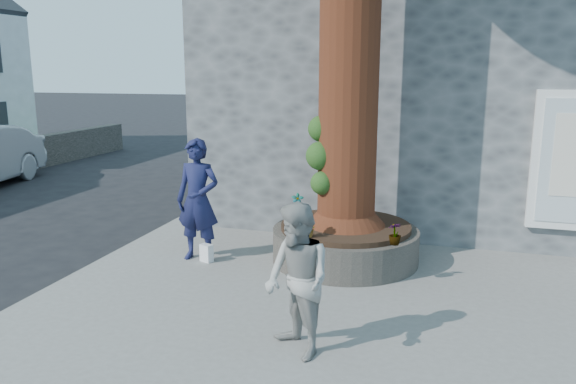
# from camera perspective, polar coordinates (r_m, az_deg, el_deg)

# --- Properties ---
(ground) EXTENTS (120.00, 120.00, 0.00)m
(ground) POSITION_cam_1_polar(r_m,az_deg,el_deg) (7.52, -3.31, -12.06)
(ground) COLOR black
(ground) RESTS_ON ground
(pavement) EXTENTS (9.00, 8.00, 0.12)m
(pavement) POSITION_cam_1_polar(r_m,az_deg,el_deg) (8.07, 9.39, -9.97)
(pavement) COLOR slate
(pavement) RESTS_ON ground
(yellow_line) EXTENTS (0.10, 30.00, 0.01)m
(yellow_line) POSITION_cam_1_polar(r_m,az_deg,el_deg) (9.69, -18.58, -6.98)
(yellow_line) COLOR yellow
(yellow_line) RESTS_ON ground
(stone_shop) EXTENTS (10.30, 8.30, 6.30)m
(stone_shop) POSITION_cam_1_polar(r_m,az_deg,el_deg) (13.63, 17.53, 12.01)
(stone_shop) COLOR #4A4D4F
(stone_shop) RESTS_ON ground
(planter) EXTENTS (2.30, 2.30, 0.60)m
(planter) POSITION_cam_1_polar(r_m,az_deg,el_deg) (8.98, 5.84, -5.15)
(planter) COLOR black
(planter) RESTS_ON pavement
(man) EXTENTS (0.71, 0.47, 1.94)m
(man) POSITION_cam_1_polar(r_m,az_deg,el_deg) (8.94, -9.14, -0.82)
(man) COLOR #171A40
(man) RESTS_ON pavement
(woman) EXTENTS (1.01, 1.00, 1.65)m
(woman) POSITION_cam_1_polar(r_m,az_deg,el_deg) (5.93, 0.97, -9.01)
(woman) COLOR #999893
(woman) RESTS_ON pavement
(shopping_bag) EXTENTS (0.23, 0.19, 0.28)m
(shopping_bag) POSITION_cam_1_polar(r_m,az_deg,el_deg) (9.03, -8.28, -6.15)
(shopping_bag) COLOR white
(shopping_bag) RESTS_ON pavement
(plant_a) EXTENTS (0.24, 0.20, 0.39)m
(plant_a) POSITION_cam_1_polar(r_m,az_deg,el_deg) (9.24, 0.98, -1.34)
(plant_a) COLOR gray
(plant_a) RESTS_ON planter
(plant_b) EXTENTS (0.22, 0.23, 0.37)m
(plant_b) POSITION_cam_1_polar(r_m,az_deg,el_deg) (8.13, 1.89, -3.35)
(plant_b) COLOR gray
(plant_b) RESTS_ON planter
(plant_c) EXTENTS (0.24, 0.24, 0.31)m
(plant_c) POSITION_cam_1_polar(r_m,az_deg,el_deg) (7.93, 10.81, -4.18)
(plant_c) COLOR gray
(plant_c) RESTS_ON planter
(plant_d) EXTENTS (0.30, 0.31, 0.26)m
(plant_d) POSITION_cam_1_polar(r_m,az_deg,el_deg) (8.14, 2.16, -3.72)
(plant_d) COLOR gray
(plant_d) RESTS_ON planter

